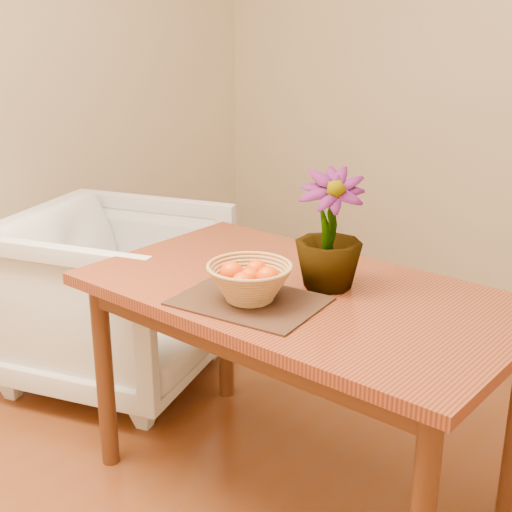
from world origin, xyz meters
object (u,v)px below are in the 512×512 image
Objects in this scene: table at (300,314)px; wicker_basket at (250,284)px; potted_plant at (329,230)px; armchair at (115,289)px.

wicker_basket is (-0.05, -0.19, 0.15)m from table.
table is at bearing -164.36° from potted_plant.
potted_plant reaches higher than armchair.
table is 3.70× the size of potted_plant.
armchair reaches higher than table.
armchair is at bearing 142.74° from potted_plant.
wicker_basket is 1.15m from armchair.
armchair is (-1.04, 0.31, -0.38)m from wicker_basket.
wicker_basket is 0.30× the size of armchair.
potted_plant is (0.11, 0.25, 0.13)m from wicker_basket.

